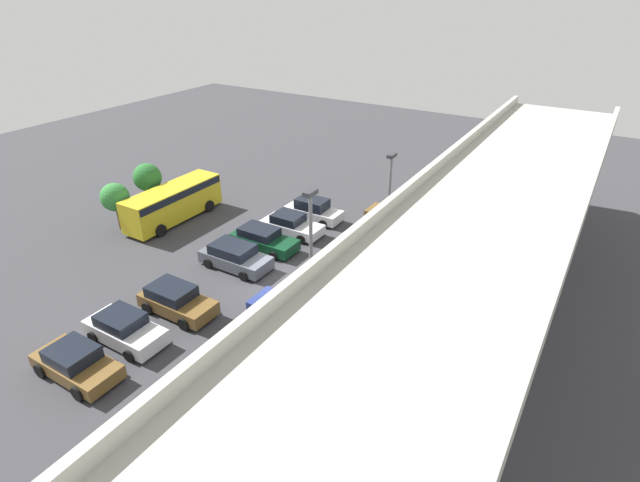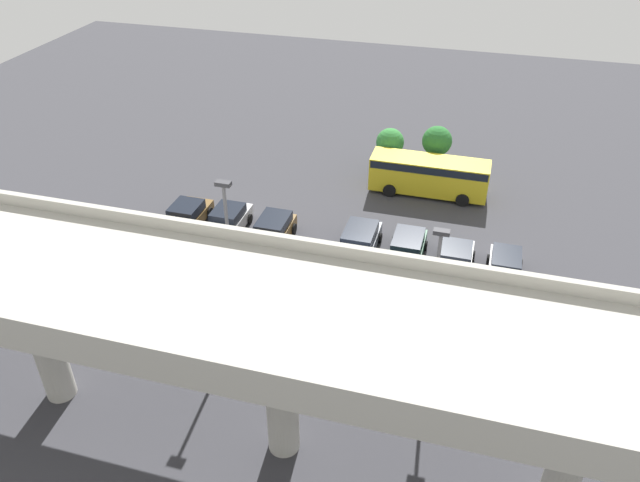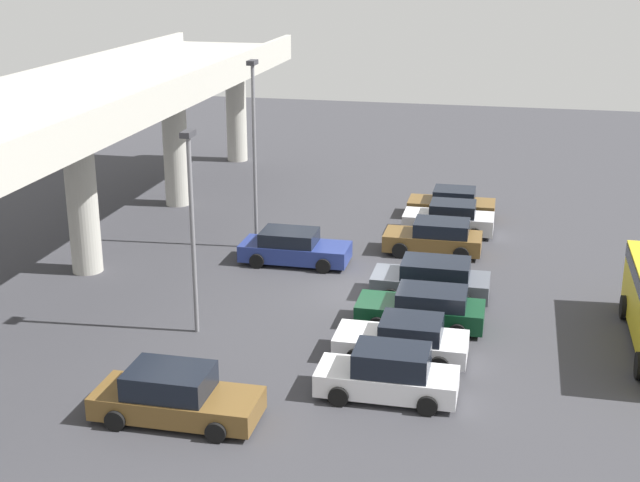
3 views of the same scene
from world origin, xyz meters
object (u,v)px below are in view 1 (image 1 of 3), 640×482
parked_car_2 (291,225)px  parked_car_4 (235,257)px  parked_car_7 (124,329)px  parked_car_8 (76,363)px  lamp_post_near_aisle (389,202)px  lamp_post_mid_lot (311,266)px  parked_car_6 (176,300)px  tree_front_left (147,178)px  parked_car_3 (263,239)px  tree_front_right (115,197)px  parked_car_0 (400,215)px  parked_car_5 (294,310)px  shuttle_bus (173,201)px  parked_car_1 (313,210)px

parked_car_2 → parked_car_4: size_ratio=0.97×
parked_car_7 → parked_car_8: 2.80m
lamp_post_near_aisle → lamp_post_mid_lot: lamp_post_mid_lot is taller
parked_car_6 → parked_car_7: size_ratio=1.01×
parked_car_4 → tree_front_left: tree_front_left is taller
parked_car_3 → tree_front_right: 11.21m
parked_car_4 → parked_car_7: (8.49, 0.00, -0.02)m
parked_car_2 → parked_car_8: (16.99, -0.29, 0.03)m
parked_car_0 → parked_car_4: bearing=60.2°
parked_car_0 → parked_car_7: (19.65, -6.40, -0.00)m
tree_front_right → parked_car_5: bearing=81.3°
parked_car_8 → lamp_post_mid_lot: 11.66m
parked_car_6 → tree_front_left: 14.30m
parked_car_6 → parked_car_3: bearing=92.5°
parked_car_0 → shuttle_bus: (8.14, -14.77, 0.82)m
parked_car_2 → lamp_post_near_aisle: size_ratio=0.60×
tree_front_right → parked_car_2: bearing=118.2°
parked_car_1 → parked_car_4: size_ratio=0.94×
tree_front_left → parked_car_0: bearing=114.9°
parked_car_6 → parked_car_8: parked_car_6 is taller
parked_car_2 → lamp_post_mid_lot: lamp_post_mid_lot is taller
parked_car_3 → parked_car_7: (11.36, -0.03, 0.03)m
shuttle_bus → parked_car_5: bearing=-111.5°
parked_car_5 → parked_car_7: (5.74, -6.31, 0.03)m
parked_car_0 → tree_front_right: size_ratio=1.40×
parked_car_2 → parked_car_7: 14.20m
parked_car_8 → parked_car_5: bearing=53.9°
parked_car_7 → parked_car_8: (2.80, 0.09, -0.03)m
parked_car_2 → tree_front_right: tree_front_right is taller
parked_car_6 → parked_car_8: 5.93m
parked_car_6 → parked_car_5: bearing=23.9°
parked_car_6 → tree_front_right: 12.29m
parked_car_7 → tree_front_right: bearing=141.9°
parked_car_1 → tree_front_right: bearing=-142.0°
parked_car_4 → tree_front_left: size_ratio=1.17×
parked_car_5 → lamp_post_near_aisle: lamp_post_near_aisle is taller
parked_car_4 → parked_car_8: 11.29m
parked_car_0 → parked_car_3: parked_car_0 is taller
parked_car_7 → parked_car_8: size_ratio=0.98×
parked_car_3 → parked_car_8: (14.16, 0.06, 0.00)m
parked_car_3 → parked_car_5: parked_car_5 is taller
parked_car_7 → parked_car_2: bearing=88.5°
parked_car_6 → parked_car_7: parked_car_7 is taller
parked_car_3 → lamp_post_mid_lot: bearing=-40.8°
parked_car_5 → tree_front_right: tree_front_right is taller
parked_car_1 → parked_car_2: (2.78, -0.11, -0.09)m
parked_car_0 → parked_car_2: size_ratio=1.10×
parked_car_5 → tree_front_right: 17.21m
parked_car_4 → parked_car_5: parked_car_4 is taller
lamp_post_mid_lot → tree_front_left: 20.97m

